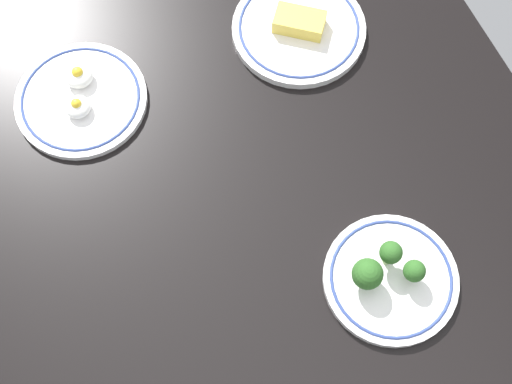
# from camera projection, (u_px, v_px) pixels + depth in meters

# --- Properties ---
(dining_table) EXTENTS (1.43, 0.97, 0.04)m
(dining_table) POSITION_uv_depth(u_px,v_px,m) (256.00, 202.00, 1.11)
(dining_table) COLOR black
(dining_table) RESTS_ON ground
(plate_eggs) EXTENTS (0.22, 0.22, 0.04)m
(plate_eggs) POSITION_uv_depth(u_px,v_px,m) (81.00, 98.00, 1.15)
(plate_eggs) COLOR white
(plate_eggs) RESTS_ON dining_table
(plate_cheese) EXTENTS (0.23, 0.23, 0.04)m
(plate_cheese) POSITION_uv_depth(u_px,v_px,m) (299.00, 28.00, 1.20)
(plate_cheese) COLOR white
(plate_cheese) RESTS_ON dining_table
(plate_broccoli) EXTENTS (0.20, 0.20, 0.07)m
(plate_broccoli) POSITION_uv_depth(u_px,v_px,m) (389.00, 277.00, 1.03)
(plate_broccoli) COLOR white
(plate_broccoli) RESTS_ON dining_table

